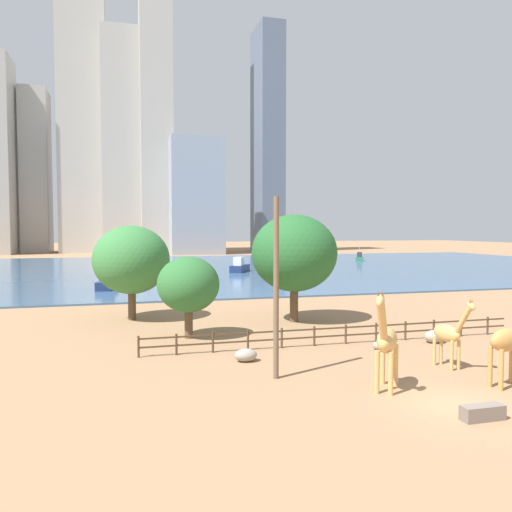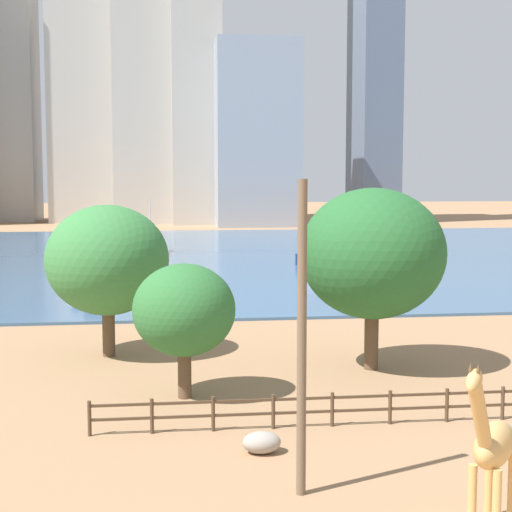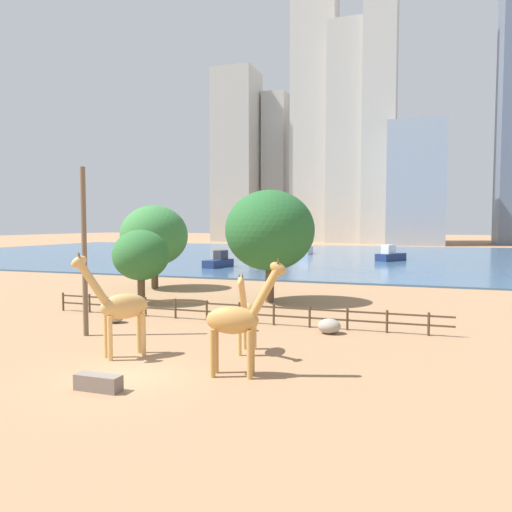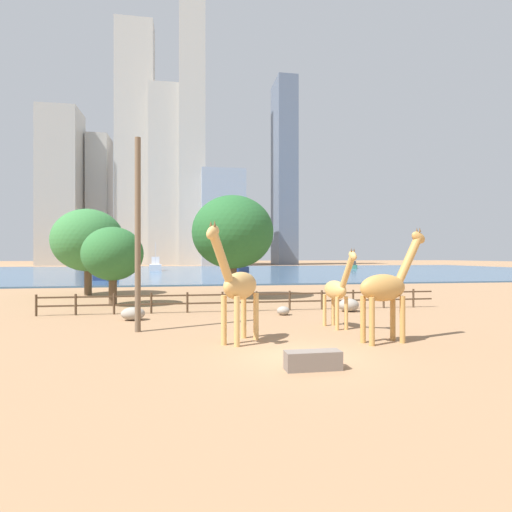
# 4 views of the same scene
# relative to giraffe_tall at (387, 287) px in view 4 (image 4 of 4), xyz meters

# --- Properties ---
(ground_plane) EXTENTS (400.00, 400.00, 0.00)m
(ground_plane) POSITION_rel_giraffe_tall_xyz_m (-4.24, 78.27, -2.31)
(ground_plane) COLOR #9E7551
(harbor_water) EXTENTS (180.00, 86.00, 0.20)m
(harbor_water) POSITION_rel_giraffe_tall_xyz_m (-4.24, 75.27, -2.21)
(harbor_water) COLOR #3D6084
(harbor_water) RESTS_ON ground
(giraffe_tall) EXTENTS (3.41, 1.25, 4.86)m
(giraffe_tall) POSITION_rel_giraffe_tall_xyz_m (0.00, 0.00, 0.00)
(giraffe_tall) COLOR #C18C47
(giraffe_tall) RESTS_ON ground
(giraffe_companion) EXTENTS (2.71, 3.15, 4.97)m
(giraffe_companion) POSITION_rel_giraffe_tall_xyz_m (-6.16, 0.93, 0.07)
(giraffe_companion) COLOR tan
(giraffe_companion) RESTS_ON ground
(giraffe_young) EXTENTS (1.01, 2.89, 4.00)m
(giraffe_young) POSITION_rel_giraffe_tall_xyz_m (-0.85, 3.48, -0.40)
(giraffe_young) COLOR tan
(giraffe_young) RESTS_ON ground
(utility_pole) EXTENTS (0.28, 0.28, 9.29)m
(utility_pole) POSITION_rel_giraffe_tall_xyz_m (-10.58, 4.17, 2.34)
(utility_pole) COLOR brown
(utility_pole) RESTS_ON ground
(boulder_near_fence) EXTENTS (1.31, 1.13, 0.85)m
(boulder_near_fence) POSITION_rel_giraffe_tall_xyz_m (2.10, 9.04, -1.89)
(boulder_near_fence) COLOR gray
(boulder_near_fence) RESTS_ON ground
(boulder_by_pole) EXTENTS (1.32, 0.98, 0.74)m
(boulder_by_pole) POSITION_rel_giraffe_tall_xyz_m (-11.28, 7.75, -1.94)
(boulder_by_pole) COLOR gray
(boulder_by_pole) RESTS_ON ground
(boulder_small) EXTENTS (0.78, 0.72, 0.54)m
(boulder_small) POSITION_rel_giraffe_tall_xyz_m (-2.47, 8.23, -2.04)
(boulder_small) COLOR gray
(boulder_small) RESTS_ON ground
(feeding_trough) EXTENTS (1.80, 0.60, 0.60)m
(feeding_trough) POSITION_rel_giraffe_tall_xyz_m (-4.27, -3.32, -2.01)
(feeding_trough) COLOR #72665B
(feeding_trough) RESTS_ON ground
(enclosure_fence) EXTENTS (26.12, 0.14, 1.30)m
(enclosure_fence) POSITION_rel_giraffe_tall_xyz_m (-4.52, 10.27, -1.55)
(enclosure_fence) COLOR #4C3826
(enclosure_fence) RESTS_ON ground
(tree_left_large) EXTENTS (7.03, 7.03, 8.85)m
(tree_left_large) POSITION_rel_giraffe_tall_xyz_m (-4.43, 18.74, 3.36)
(tree_left_large) COLOR brown
(tree_left_large) RESTS_ON ground
(tree_center_broad) EXTENTS (4.35, 4.35, 5.74)m
(tree_center_broad) POSITION_rel_giraffe_tall_xyz_m (-13.65, 14.82, 1.45)
(tree_center_broad) COLOR brown
(tree_center_broad) RESTS_ON ground
(tree_right_tall) EXTENTS (6.38, 6.38, 7.94)m
(tree_right_tall) POSITION_rel_giraffe_tall_xyz_m (-17.33, 23.14, 2.75)
(tree_right_tall) COLOR brown
(tree_right_tall) RESTS_ON ground
(boat_ferry) EXTENTS (3.16, 7.45, 6.55)m
(boat_ferry) POSITION_rel_giraffe_tall_xyz_m (-15.74, 78.32, -1.02)
(boat_ferry) COLOR silver
(boat_ferry) RESTS_ON harbor_water
(boat_sailboat) EXTENTS (4.70, 6.20, 2.60)m
(boat_sailboat) POSITION_rel_giraffe_tall_xyz_m (1.78, 64.51, -1.23)
(boat_sailboat) COLOR navy
(boat_sailboat) RESTS_ON harbor_water
(boat_tug) EXTENTS (3.56, 4.94, 4.21)m
(boat_tug) POSITION_rel_giraffe_tall_xyz_m (35.82, 86.33, -1.40)
(boat_tug) COLOR #337259
(boat_tug) RESTS_ON harbor_water
(boat_barge) EXTENTS (2.74, 5.48, 2.30)m
(boat_barge) POSITION_rel_giraffe_tall_xyz_m (-19.87, 44.68, -1.33)
(boat_barge) COLOR navy
(boat_barge) RESTS_ON harbor_water
(skyline_tower_needle) EXTENTS (8.01, 15.76, 75.54)m
(skyline_tower_needle) POSITION_rel_giraffe_tall_xyz_m (30.59, 144.80, 35.46)
(skyline_tower_needle) COLOR slate
(skyline_tower_needle) RESTS_ON ground
(skyline_block_central) EXTENTS (14.50, 9.68, 69.86)m
(skyline_block_central) POSITION_rel_giraffe_tall_xyz_m (-16.20, 144.09, 32.62)
(skyline_block_central) COLOR #B7B2A8
(skyline_block_central) RESTS_ON ground
(skyline_tower_glass) EXTENTS (14.77, 9.83, 97.23)m
(skyline_tower_glass) POSITION_rel_giraffe_tall_xyz_m (-29.55, 150.50, 46.31)
(skyline_tower_glass) COLOR #B7B2A8
(skyline_tower_glass) RESTS_ON ground
(skyline_block_left) EXTENTS (14.29, 14.92, 59.44)m
(skyline_block_left) POSITION_rel_giraffe_tall_xyz_m (-56.56, 147.32, 27.41)
(skyline_block_left) COLOR #ADA89E
(skyline_block_left) RESTS_ON ground
(skyline_block_right) EXTENTS (8.31, 13.48, 52.62)m
(skyline_block_right) POSITION_rel_giraffe_tall_xyz_m (-44.58, 157.27, 24.00)
(skyline_block_right) COLOR #ADA89E
(skyline_block_right) RESTS_ON ground
(skyline_tower_short) EXTENTS (16.00, 13.35, 35.20)m
(skyline_tower_short) POSITION_rel_giraffe_tall_xyz_m (4.29, 133.40, 15.29)
(skyline_tower_short) COLOR #939EAD
(skyline_tower_short) RESTS_ON ground
(skyline_block_wide) EXTENTS (9.83, 10.26, 108.14)m
(skyline_block_wide) POSITION_rel_giraffe_tall_xyz_m (-6.96, 140.78, 51.76)
(skyline_block_wide) COLOR #B7B2A8
(skyline_block_wide) RESTS_ON ground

